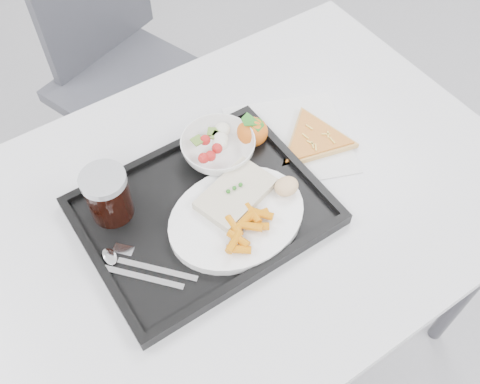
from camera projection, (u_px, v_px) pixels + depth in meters
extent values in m
cube|color=#BCBCBF|center=(226.00, 207.00, 1.07)|extent=(1.20, 0.80, 0.03)
cylinder|color=#47474C|center=(475.00, 282.00, 1.38)|extent=(0.04, 0.04, 0.72)
cylinder|color=#47474C|center=(312.00, 122.00, 1.71)|extent=(0.04, 0.04, 0.72)
cube|color=#383940|center=(134.00, 87.00, 1.68)|extent=(0.54, 0.54, 0.04)
cylinder|color=#47474C|center=(122.00, 195.00, 1.73)|extent=(0.03, 0.03, 0.43)
cylinder|color=#47474C|center=(216.00, 147.00, 1.84)|extent=(0.03, 0.03, 0.43)
cylinder|color=#47474C|center=(77.00, 127.00, 1.90)|extent=(0.03, 0.03, 0.43)
cylinder|color=#47474C|center=(165.00, 87.00, 2.02)|extent=(0.03, 0.03, 0.43)
cube|color=black|center=(203.00, 212.00, 1.03)|extent=(0.45, 0.35, 0.01)
cube|color=black|center=(161.00, 153.00, 1.10)|extent=(0.45, 0.02, 0.01)
cube|color=black|center=(252.00, 274.00, 0.94)|extent=(0.45, 0.02, 0.01)
cube|color=black|center=(293.00, 160.00, 1.09)|extent=(0.02, 0.32, 0.01)
cube|color=black|center=(99.00, 265.00, 0.95)|extent=(0.02, 0.32, 0.01)
cylinder|color=white|center=(237.00, 218.00, 1.01)|extent=(0.27, 0.27, 0.02)
cube|color=beige|center=(236.00, 194.00, 1.02)|extent=(0.17, 0.13, 0.02)
sphere|color=#236B1C|center=(228.00, 191.00, 1.01)|extent=(0.01, 0.01, 0.01)
sphere|color=#236B1C|center=(234.00, 188.00, 1.01)|extent=(0.01, 0.01, 0.01)
sphere|color=#236B1C|center=(241.00, 185.00, 1.02)|extent=(0.01, 0.01, 0.01)
ellipsoid|color=tan|center=(286.00, 186.00, 1.02)|extent=(0.06, 0.05, 0.03)
imported|color=white|center=(218.00, 148.00, 1.09)|extent=(0.15, 0.15, 0.05)
cylinder|color=black|center=(108.00, 197.00, 0.99)|extent=(0.08, 0.08, 0.10)
cylinder|color=#A5A8AD|center=(103.00, 180.00, 0.95)|extent=(0.09, 0.09, 0.01)
cube|color=silver|center=(144.00, 278.00, 0.94)|extent=(0.11, 0.12, 0.00)
ellipsoid|color=silver|center=(109.00, 257.00, 0.97)|extent=(0.05, 0.05, 0.01)
cube|color=silver|center=(158.00, 270.00, 0.95)|extent=(0.11, 0.12, 0.00)
cube|color=silver|center=(123.00, 250.00, 0.98)|extent=(0.04, 0.04, 0.00)
cube|color=silver|center=(289.00, 139.00, 1.15)|extent=(0.32, 0.32, 0.00)
ellipsoid|color=orange|center=(252.00, 132.00, 1.12)|extent=(0.07, 0.07, 0.06)
cube|color=#236B1C|center=(253.00, 122.00, 1.10)|extent=(0.04, 0.05, 0.02)
cube|color=#236B1C|center=(253.00, 122.00, 1.10)|extent=(0.05, 0.03, 0.02)
cylinder|color=tan|center=(314.00, 140.00, 1.14)|extent=(0.25, 0.25, 0.01)
cylinder|color=#C76020|center=(314.00, 138.00, 1.14)|extent=(0.22, 0.22, 0.00)
cube|color=#EABC47|center=(326.00, 134.00, 1.14)|extent=(0.02, 0.01, 0.00)
cube|color=#EABC47|center=(305.00, 136.00, 1.13)|extent=(0.01, 0.02, 0.00)
cube|color=#EABC47|center=(316.00, 148.00, 1.11)|extent=(0.01, 0.02, 0.00)
cube|color=#EABC47|center=(313.00, 145.00, 1.12)|extent=(0.01, 0.02, 0.00)
cube|color=#EABC47|center=(309.00, 127.00, 1.15)|extent=(0.01, 0.02, 0.00)
cube|color=#EABC47|center=(332.00, 140.00, 1.13)|extent=(0.00, 0.02, 0.00)
cube|color=#EABC47|center=(310.00, 143.00, 1.12)|extent=(0.01, 0.02, 0.00)
cube|color=#EABC47|center=(328.00, 135.00, 1.14)|extent=(0.01, 0.02, 0.00)
cylinder|color=#CA6F09|center=(244.00, 221.00, 0.98)|extent=(0.05, 0.03, 0.01)
cylinder|color=#CA6F09|center=(238.00, 239.00, 0.96)|extent=(0.03, 0.05, 0.01)
cylinder|color=#CA6F09|center=(257.00, 215.00, 0.99)|extent=(0.05, 0.02, 0.01)
cylinder|color=#CA6F09|center=(257.00, 226.00, 0.97)|extent=(0.05, 0.04, 0.01)
cylinder|color=#CA6F09|center=(239.00, 249.00, 0.95)|extent=(0.04, 0.04, 0.01)
cylinder|color=#CA6F09|center=(234.00, 226.00, 0.97)|extent=(0.02, 0.05, 0.01)
cylinder|color=#CA6F09|center=(234.00, 242.00, 0.95)|extent=(0.05, 0.04, 0.01)
cylinder|color=#CA6F09|center=(262.00, 214.00, 0.99)|extent=(0.04, 0.04, 0.01)
cylinder|color=#CA6F09|center=(251.00, 226.00, 0.97)|extent=(0.04, 0.04, 0.01)
cylinder|color=#CA6F09|center=(253.00, 213.00, 0.99)|extent=(0.02, 0.05, 0.01)
sphere|color=#B11B19|center=(204.00, 158.00, 1.06)|extent=(0.02, 0.02, 0.02)
sphere|color=#B11B19|center=(203.00, 158.00, 1.06)|extent=(0.02, 0.02, 0.02)
sphere|color=#B11B19|center=(205.00, 140.00, 1.09)|extent=(0.02, 0.02, 0.02)
sphere|color=#B11B19|center=(217.00, 148.00, 1.07)|extent=(0.02, 0.02, 0.02)
sphere|color=#B11B19|center=(211.00, 156.00, 1.06)|extent=(0.02, 0.02, 0.02)
ellipsoid|color=silver|center=(222.00, 129.00, 1.11)|extent=(0.03, 0.03, 0.03)
ellipsoid|color=silver|center=(221.00, 139.00, 1.09)|extent=(0.03, 0.03, 0.03)
ellipsoid|color=silver|center=(220.00, 144.00, 1.08)|extent=(0.03, 0.03, 0.03)
cube|color=#567A2C|center=(198.00, 140.00, 1.08)|extent=(0.02, 0.02, 0.00)
cube|color=#567A2C|center=(213.00, 132.00, 1.09)|extent=(0.03, 0.03, 0.00)
cube|color=#567A2C|center=(217.00, 136.00, 1.09)|extent=(0.03, 0.03, 0.00)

